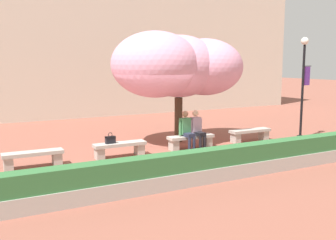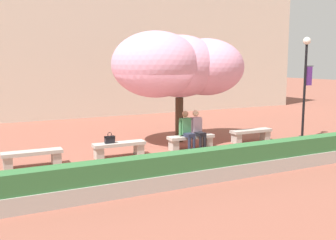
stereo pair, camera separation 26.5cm
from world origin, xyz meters
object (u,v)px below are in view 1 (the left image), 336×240
object	(u,v)px
stone_bench_center	(191,140)
stone_bench_near_east	(250,133)
person_seated_left	(187,129)
stone_bench_near_west	(120,147)
handbag	(110,139)
cherry_tree_main	(178,66)
stone_bench_west_end	(33,157)
person_seated_right	(197,128)
lamp_post_with_banner	(303,78)

from	to	relation	value
stone_bench_center	stone_bench_near_east	size ratio (longest dim) A/B	1.00
stone_bench_near_east	person_seated_left	distance (m)	2.79
stone_bench_near_west	stone_bench_center	world-z (taller)	same
stone_bench_near_west	handbag	xyz separation A→B (m)	(-0.29, 0.01, 0.28)
person_seated_left	cherry_tree_main	distance (m)	2.40
stone_bench_west_end	person_seated_right	world-z (taller)	person_seated_right
stone_bench_center	person_seated_right	size ratio (longest dim) A/B	1.27
cherry_tree_main	lamp_post_with_banner	world-z (taller)	cherry_tree_main
lamp_post_with_banner	stone_bench_near_west	bearing A→B (deg)	175.96
stone_bench_center	cherry_tree_main	world-z (taller)	cherry_tree_main
stone_bench_west_end	cherry_tree_main	size ratio (longest dim) A/B	0.33
stone_bench_near_west	person_seated_left	distance (m)	2.39
person_seated_left	stone_bench_near_west	bearing A→B (deg)	178.70
person_seated_left	lamp_post_with_banner	distance (m)	5.08
stone_bench_west_end	stone_bench_center	size ratio (longest dim) A/B	1.00
stone_bench_near_west	stone_bench_near_east	xyz separation A→B (m)	(5.11, 0.00, 0.00)
handbag	lamp_post_with_banner	xyz separation A→B (m)	(7.46, -0.52, 1.71)
stone_bench_west_end	stone_bench_near_east	bearing A→B (deg)	0.00
person_seated_right	handbag	bearing A→B (deg)	178.74
stone_bench_near_west	person_seated_left	bearing A→B (deg)	-1.30
handbag	cherry_tree_main	distance (m)	3.85
lamp_post_with_banner	stone_bench_center	bearing A→B (deg)	173.73
handbag	stone_bench_center	bearing A→B (deg)	-0.29
stone_bench_center	person_seated_right	xyz separation A→B (m)	(0.21, -0.05, 0.40)
person_seated_right	cherry_tree_main	size ratio (longest dim) A/B	0.26
handbag	cherry_tree_main	bearing A→B (deg)	20.52
stone_bench_near_east	person_seated_right	distance (m)	2.38
stone_bench_near_west	person_seated_right	size ratio (longest dim) A/B	1.27
stone_bench_near_west	person_seated_right	world-z (taller)	person_seated_right
stone_bench_west_end	person_seated_right	xyz separation A→B (m)	(5.32, -0.05, 0.40)
stone_bench_west_end	stone_bench_near_west	world-z (taller)	same
stone_bench_center	stone_bench_near_east	distance (m)	2.56
stone_bench_west_end	handbag	distance (m)	2.28
stone_bench_center	stone_bench_west_end	bearing A→B (deg)	180.00
stone_bench_west_end	stone_bench_near_east	distance (m)	7.67
person_seated_left	lamp_post_with_banner	xyz separation A→B (m)	(4.80, -0.45, 1.59)
stone_bench_near_west	stone_bench_center	size ratio (longest dim) A/B	1.00
stone_bench_near_east	lamp_post_with_banner	world-z (taller)	lamp_post_with_banner
person_seated_right	cherry_tree_main	bearing A→B (deg)	94.13
person_seated_left	handbag	distance (m)	2.65
stone_bench_near_east	cherry_tree_main	distance (m)	3.64
stone_bench_near_east	person_seated_left	bearing A→B (deg)	-178.89
lamp_post_with_banner	person_seated_left	bearing A→B (deg)	174.62
person_seated_left	person_seated_right	distance (m)	0.41
stone_bench_near_west	stone_bench_near_east	distance (m)	5.11
person_seated_left	cherry_tree_main	world-z (taller)	cherry_tree_main
cherry_tree_main	lamp_post_with_banner	size ratio (longest dim) A/B	1.29
stone_bench_center	lamp_post_with_banner	distance (m)	5.04
person_seated_right	lamp_post_with_banner	distance (m)	4.70
stone_bench_center	cherry_tree_main	bearing A→B (deg)	83.66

